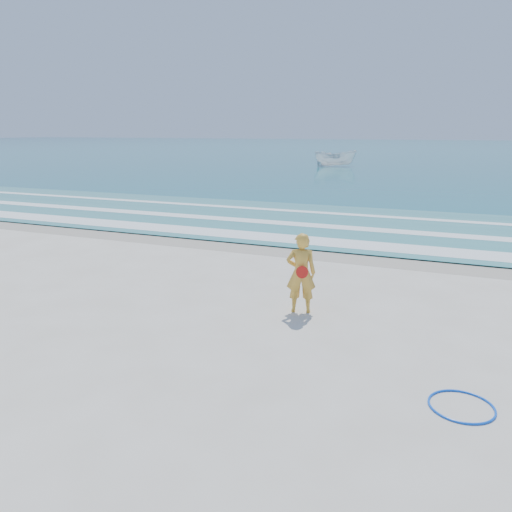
% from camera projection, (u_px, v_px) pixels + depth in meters
% --- Properties ---
extents(ground, '(400.00, 400.00, 0.00)m').
position_uv_depth(ground, '(170.00, 365.00, 8.61)').
color(ground, silver).
rests_on(ground, ground).
extents(wet_sand, '(400.00, 2.40, 0.00)m').
position_uv_depth(wet_sand, '(314.00, 251.00, 16.67)').
color(wet_sand, '#B2A893').
rests_on(wet_sand, ground).
extents(ocean, '(400.00, 190.00, 0.04)m').
position_uv_depth(ocean, '(443.00, 149.00, 102.69)').
color(ocean, '#19727F').
rests_on(ocean, ground).
extents(shallow, '(400.00, 10.00, 0.01)m').
position_uv_depth(shallow, '(347.00, 224.00, 21.14)').
color(shallow, '#59B7AD').
rests_on(shallow, ocean).
extents(foam_near, '(400.00, 1.40, 0.01)m').
position_uv_depth(foam_near, '(324.00, 242.00, 17.82)').
color(foam_near, white).
rests_on(foam_near, shallow).
extents(foam_mid, '(400.00, 0.90, 0.01)m').
position_uv_depth(foam_mid, '(343.00, 227.00, 20.42)').
color(foam_mid, white).
rests_on(foam_mid, shallow).
extents(foam_far, '(400.00, 0.60, 0.01)m').
position_uv_depth(foam_far, '(358.00, 215.00, 23.38)').
color(foam_far, white).
rests_on(foam_far, shallow).
extents(hoop, '(1.00, 1.00, 0.03)m').
position_uv_depth(hoop, '(461.00, 406.00, 7.30)').
color(hoop, blue).
rests_on(hoop, ground).
extents(boat, '(4.83, 3.13, 1.75)m').
position_uv_depth(boat, '(336.00, 158.00, 54.07)').
color(boat, white).
rests_on(boat, ocean).
extents(woman, '(0.75, 0.61, 1.79)m').
position_uv_depth(woman, '(301.00, 273.00, 10.91)').
color(woman, gold).
rests_on(woman, ground).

